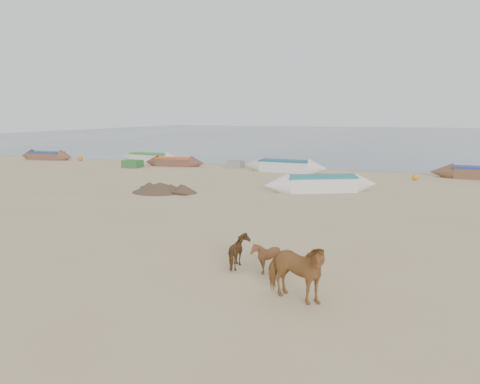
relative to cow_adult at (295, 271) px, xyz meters
name	(u,v)px	position (x,y,z in m)	size (l,w,h in m)	color
ground	(200,237)	(-4.69, 4.45, -0.74)	(140.00, 140.00, 0.00)	tan
sea	(384,136)	(-4.69, 86.45, -0.73)	(160.00, 160.00, 0.00)	slate
cow_adult	(295,271)	(0.00, 0.00, 0.00)	(0.80, 1.75, 1.48)	#996332
calf_front	(266,257)	(-1.23, 1.61, -0.27)	(0.75, 0.84, 0.93)	brown
calf_right	(240,252)	(-2.07, 1.79, -0.27)	(0.93, 0.79, 0.93)	brown
near_canoe	(321,184)	(-2.64, 15.79, -0.28)	(6.55, 1.37, 0.91)	white
debris_pile	(160,187)	(-11.13, 12.46, -0.48)	(3.13, 3.13, 0.52)	brown
waterline_canoes	(321,166)	(-4.57, 25.07, -0.33)	(57.82, 4.22, 0.91)	brown
beach_clutter	(365,172)	(-1.08, 23.55, -0.44)	(43.86, 4.15, 0.64)	#2D642F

